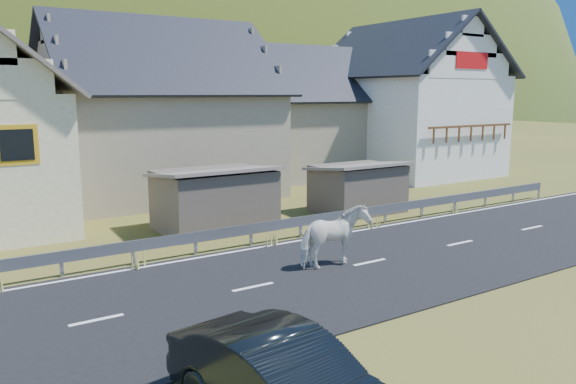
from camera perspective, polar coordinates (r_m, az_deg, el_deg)
ground at (r=17.10m, az=8.28°, el=-7.21°), size 160.00×160.00×0.00m
road at (r=17.10m, az=8.29°, el=-7.15°), size 60.00×7.00×0.04m
lane_markings at (r=17.09m, az=8.29°, el=-7.07°), size 60.00×6.60×0.01m
guardrail at (r=19.77m, az=1.31°, el=-3.05°), size 28.10×0.09×0.75m
shed_left at (r=21.10m, az=-7.51°, el=-0.81°), size 4.30×3.30×2.40m
shed_right at (r=24.17m, az=7.08°, el=0.34°), size 3.80×2.90×2.20m
house_stone_a at (r=28.97m, az=-13.17°, el=8.98°), size 10.80×9.80×8.90m
house_stone_b at (r=35.34m, az=1.32°, el=8.75°), size 9.80×8.80×8.10m
house_white at (r=36.82m, az=11.89°, el=9.87°), size 8.80×10.80×9.70m
horse at (r=16.35m, az=4.70°, el=-4.54°), size 1.01×2.14×1.79m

